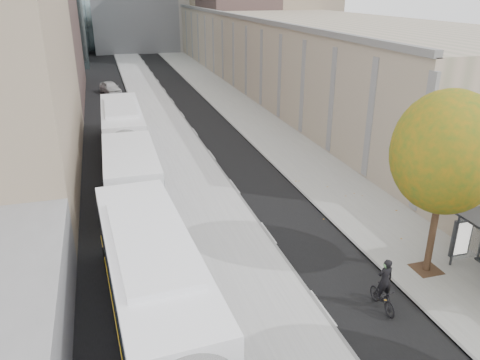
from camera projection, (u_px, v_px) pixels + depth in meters
name	position (u px, v px, depth m)	size (l,w,h in m)	color
bus_platform	(170.00, 137.00, 37.18)	(4.25, 150.00, 0.15)	#A6A6A6
sidewalk	(265.00, 129.00, 39.30)	(4.75, 150.00, 0.08)	gray
building_tan	(273.00, 41.00, 66.49)	(18.00, 92.00, 8.00)	gray
tree_c	(447.00, 153.00, 17.67)	(4.20, 4.20, 7.28)	black
bus_far	(126.00, 144.00, 30.07)	(2.98, 18.76, 3.12)	white
cyclist	(383.00, 291.00, 17.06)	(0.61, 1.65, 2.11)	black
distant_car	(110.00, 88.00, 52.45)	(1.58, 3.92, 1.34)	#BBBBBB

